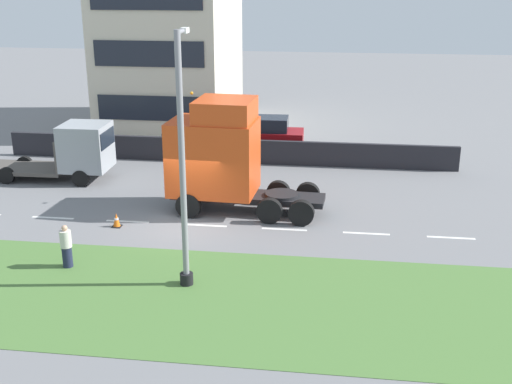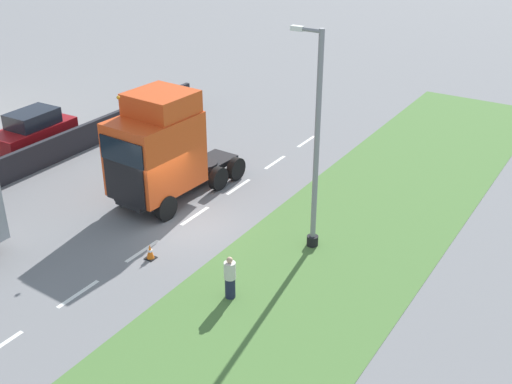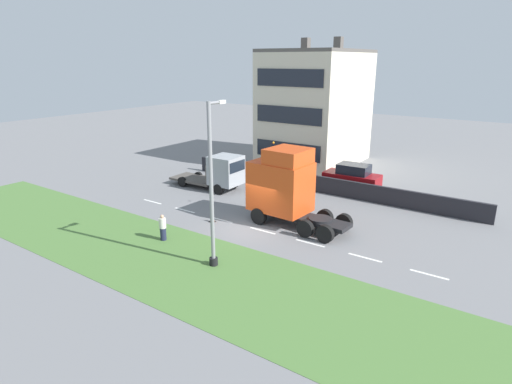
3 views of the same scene
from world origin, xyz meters
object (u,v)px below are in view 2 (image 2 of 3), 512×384
lorry_cab (160,150)px  parked_car (33,133)px  pedestrian (230,278)px  traffic_cone_lead (150,252)px  lamp_post (315,156)px

lorry_cab → parked_car: bearing=-2.2°
pedestrian → traffic_cone_lead: size_ratio=2.65×
lamp_post → parked_car: bearing=-2.3°
parked_car → lamp_post: lamp_post is taller
lorry_cab → pedestrian: bearing=149.6°
pedestrian → traffic_cone_lead: (3.78, -0.42, -0.46)m
lamp_post → traffic_cone_lead: (4.48, 3.93, -3.36)m
pedestrian → traffic_cone_lead: 3.83m
lorry_cab → pedestrian: lorry_cab is taller
parked_car → traffic_cone_lead: 12.28m
lorry_cab → traffic_cone_lead: 4.95m
lorry_cab → pedestrian: 7.69m
lamp_post → pedestrian: (0.70, 4.35, -2.89)m
lamp_post → traffic_cone_lead: lamp_post is taller
lorry_cab → traffic_cone_lead: size_ratio=11.37×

